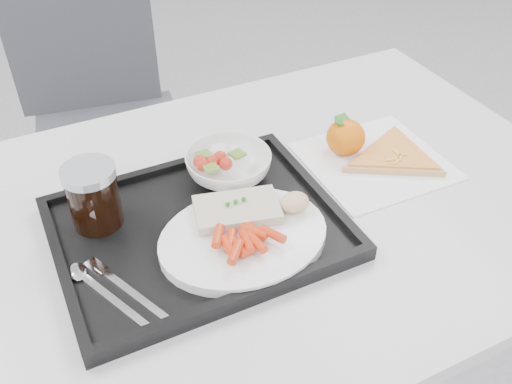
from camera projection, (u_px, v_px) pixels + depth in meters
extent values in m
cube|color=silver|center=(253.00, 212.00, 0.99)|extent=(1.20, 0.80, 0.03)
cylinder|color=#47474C|center=(370.00, 186.00, 1.65)|extent=(0.04, 0.04, 0.72)
cube|color=#3D3E45|center=(111.00, 140.00, 1.67)|extent=(0.48, 0.48, 0.04)
cube|color=#3D3E45|center=(80.00, 35.00, 1.64)|extent=(0.42, 0.10, 0.46)
cylinder|color=#47474C|center=(79.00, 256.00, 1.63)|extent=(0.03, 0.03, 0.43)
cylinder|color=#47474C|center=(196.00, 219.00, 1.76)|extent=(0.03, 0.03, 0.43)
cylinder|color=#47474C|center=(55.00, 185.00, 1.88)|extent=(0.03, 0.03, 0.43)
cylinder|color=#47474C|center=(159.00, 157.00, 2.01)|extent=(0.03, 0.03, 0.43)
cube|color=black|center=(199.00, 230.00, 0.93)|extent=(0.45, 0.35, 0.01)
cube|color=black|center=(164.00, 168.00, 1.03)|extent=(0.45, 0.02, 0.01)
cube|color=black|center=(242.00, 296.00, 0.80)|extent=(0.45, 0.02, 0.01)
cube|color=black|center=(314.00, 187.00, 0.99)|extent=(0.02, 0.32, 0.01)
cube|color=black|center=(61.00, 268.00, 0.84)|extent=(0.02, 0.32, 0.01)
cylinder|color=white|center=(243.00, 238.00, 0.89)|extent=(0.27, 0.27, 0.02)
cube|color=beige|center=(237.00, 210.00, 0.91)|extent=(0.15, 0.11, 0.02)
sphere|color=#236B1C|center=(228.00, 204.00, 0.90)|extent=(0.01, 0.01, 0.01)
sphere|color=#236B1C|center=(236.00, 202.00, 0.91)|extent=(0.01, 0.01, 0.01)
sphere|color=#236B1C|center=(244.00, 199.00, 0.91)|extent=(0.01, 0.01, 0.01)
ellipsoid|color=#E6B98B|center=(295.00, 202.00, 0.92)|extent=(0.06, 0.06, 0.03)
imported|color=white|center=(229.00, 166.00, 1.01)|extent=(0.15, 0.15, 0.05)
cylinder|color=black|center=(94.00, 199.00, 0.90)|extent=(0.08, 0.08, 0.10)
cylinder|color=#A5A8AD|center=(88.00, 172.00, 0.87)|extent=(0.08, 0.08, 0.01)
cube|color=silver|center=(111.00, 299.00, 0.80)|extent=(0.07, 0.14, 0.00)
ellipsoid|color=silver|center=(77.00, 272.00, 0.84)|extent=(0.04, 0.05, 0.01)
cube|color=silver|center=(131.00, 292.00, 0.81)|extent=(0.07, 0.14, 0.00)
cube|color=silver|center=(96.00, 266.00, 0.85)|extent=(0.03, 0.04, 0.00)
cube|color=white|center=(374.00, 161.00, 1.08)|extent=(0.25, 0.24, 0.00)
ellipsoid|color=#FC9B00|center=(346.00, 137.00, 1.09)|extent=(0.10, 0.10, 0.07)
cube|color=#236B1C|center=(347.00, 124.00, 1.07)|extent=(0.03, 0.05, 0.02)
cube|color=#236B1C|center=(347.00, 124.00, 1.07)|extent=(0.05, 0.05, 0.02)
cylinder|color=tan|center=(394.00, 157.00, 1.08)|extent=(0.24, 0.24, 0.01)
cylinder|color=#AB2E0B|center=(395.00, 153.00, 1.08)|extent=(0.21, 0.21, 0.00)
cube|color=#EABC47|center=(400.00, 157.00, 1.06)|extent=(0.01, 0.02, 0.00)
cube|color=#EABC47|center=(391.00, 160.00, 1.05)|extent=(0.02, 0.01, 0.00)
cube|color=#EABC47|center=(397.00, 153.00, 1.07)|extent=(0.00, 0.02, 0.00)
cube|color=#EABC47|center=(402.00, 155.00, 1.07)|extent=(0.02, 0.01, 0.00)
cube|color=#EABC47|center=(397.00, 162.00, 1.05)|extent=(0.02, 0.01, 0.00)
cylinder|color=red|center=(254.00, 230.00, 0.87)|extent=(0.03, 0.05, 0.01)
cylinder|color=red|center=(218.00, 236.00, 0.86)|extent=(0.04, 0.04, 0.01)
cylinder|color=red|center=(229.00, 247.00, 0.84)|extent=(0.02, 0.04, 0.01)
cylinder|color=red|center=(247.00, 242.00, 0.85)|extent=(0.02, 0.04, 0.01)
cylinder|color=red|center=(236.00, 252.00, 0.83)|extent=(0.04, 0.04, 0.01)
cylinder|color=red|center=(238.00, 246.00, 0.85)|extent=(0.02, 0.04, 0.01)
cylinder|color=red|center=(254.00, 232.00, 0.87)|extent=(0.04, 0.04, 0.01)
cylinder|color=red|center=(231.00, 241.00, 0.86)|extent=(0.03, 0.04, 0.01)
cylinder|color=red|center=(273.00, 234.00, 0.86)|extent=(0.03, 0.04, 0.01)
cylinder|color=red|center=(256.00, 242.00, 0.85)|extent=(0.02, 0.04, 0.01)
sphere|color=#B32617|center=(226.00, 164.00, 0.99)|extent=(0.02, 0.02, 0.02)
sphere|color=#B32617|center=(220.00, 158.00, 1.01)|extent=(0.02, 0.02, 0.02)
sphere|color=#B32617|center=(200.00, 161.00, 1.00)|extent=(0.02, 0.02, 0.02)
sphere|color=#B32617|center=(213.00, 162.00, 1.00)|extent=(0.02, 0.02, 0.02)
sphere|color=#B32617|center=(203.00, 165.00, 0.99)|extent=(0.02, 0.02, 0.02)
ellipsoid|color=silver|center=(221.00, 153.00, 1.02)|extent=(0.04, 0.04, 0.03)
ellipsoid|color=silver|center=(220.00, 151.00, 1.03)|extent=(0.04, 0.04, 0.03)
ellipsoid|color=silver|center=(218.00, 152.00, 1.02)|extent=(0.04, 0.04, 0.03)
cube|color=#547C27|center=(237.00, 154.00, 1.01)|extent=(0.03, 0.03, 0.00)
cube|color=#547C27|center=(211.00, 168.00, 0.98)|extent=(0.03, 0.03, 0.00)
cube|color=#547C27|center=(203.00, 155.00, 1.01)|extent=(0.02, 0.02, 0.00)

